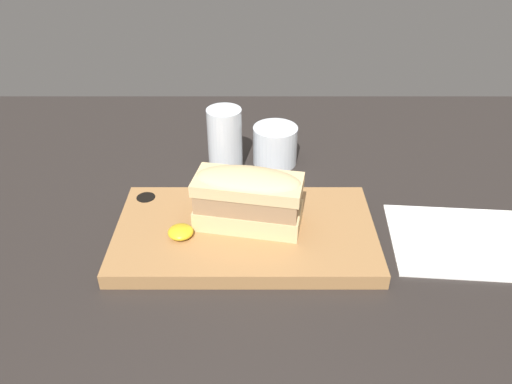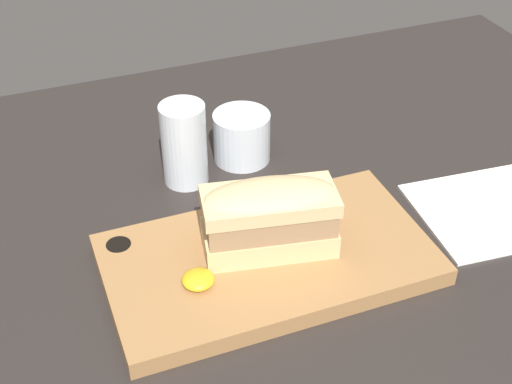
% 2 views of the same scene
% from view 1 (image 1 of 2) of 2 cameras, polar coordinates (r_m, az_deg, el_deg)
% --- Properties ---
extents(dining_table, '(1.44, 1.02, 0.02)m').
position_cam_1_polar(dining_table, '(0.79, -3.51, -4.30)').
color(dining_table, '#282321').
rests_on(dining_table, ground).
extents(serving_board, '(0.38, 0.21, 0.02)m').
position_cam_1_polar(serving_board, '(0.75, -1.36, -4.66)').
color(serving_board, '#9E7042').
rests_on(serving_board, dining_table).
extents(sandwich, '(0.16, 0.10, 0.09)m').
position_cam_1_polar(sandwich, '(0.72, -0.99, -0.52)').
color(sandwich, '#DBBC84').
rests_on(sandwich, serving_board).
extents(mustard_dollop, '(0.04, 0.04, 0.01)m').
position_cam_1_polar(mustard_dollop, '(0.73, -8.70, -4.54)').
color(mustard_dollop, gold).
rests_on(mustard_dollop, serving_board).
extents(water_glass, '(0.06, 0.06, 0.12)m').
position_cam_1_polar(water_glass, '(0.90, -3.65, 5.51)').
color(water_glass, silver).
rests_on(water_glass, dining_table).
extents(wine_glass, '(0.08, 0.08, 0.07)m').
position_cam_1_polar(wine_glass, '(0.93, 2.10, 5.28)').
color(wine_glass, silver).
rests_on(wine_glass, dining_table).
extents(napkin, '(0.22, 0.18, 0.00)m').
position_cam_1_polar(napkin, '(0.81, 22.29, -5.17)').
color(napkin, white).
rests_on(napkin, dining_table).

